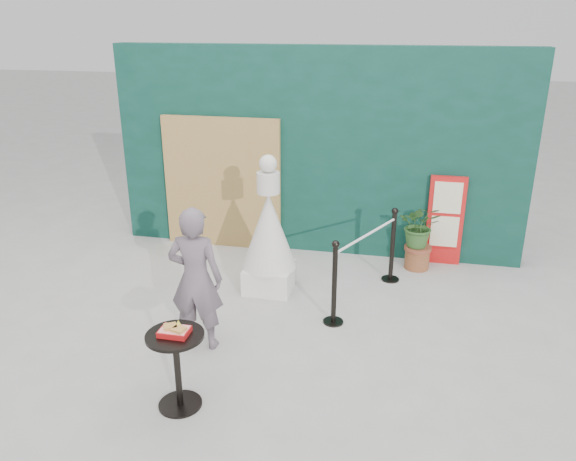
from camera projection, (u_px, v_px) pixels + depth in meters
name	position (u px, v px, depth m)	size (l,w,h in m)	color
ground	(264.00, 360.00, 5.86)	(60.00, 60.00, 0.00)	#ADAAA5
back_wall	(316.00, 152.00, 8.20)	(6.00, 0.30, 3.00)	#0B3127
bamboo_fence	(222.00, 184.00, 8.46)	(1.80, 0.08, 2.00)	tan
woman	(196.00, 279.00, 5.85)	(0.58, 0.38, 1.58)	#64565D
menu_board	(445.00, 221.00, 7.95)	(0.50, 0.07, 1.30)	red
statue	(269.00, 237.00, 7.13)	(0.70, 0.70, 1.80)	silver
cafe_table	(177.00, 359.00, 5.00)	(0.52, 0.52, 0.75)	black
food_basket	(175.00, 330.00, 4.90)	(0.26, 0.19, 0.11)	#B51314
planter	(419.00, 231.00, 7.81)	(0.57, 0.49, 0.96)	#945530
stanchion_barrier	(366.00, 264.00, 6.93)	(0.84, 1.54, 1.03)	black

